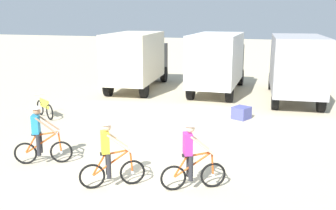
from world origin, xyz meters
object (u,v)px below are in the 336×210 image
(cyclist_cowboy_hat, at_px, (110,156))
(bicycle_spare, at_px, (45,109))
(box_truck_grey_hauler, at_px, (296,65))
(cyclist_orange_shirt, at_px, (40,137))
(box_truck_white_box, at_px, (218,60))
(cyclist_near_camera, at_px, (191,158))
(supply_crate, at_px, (241,113))
(box_truck_cream_rv, at_px, (137,58))

(cyclist_cowboy_hat, relative_size, bicycle_spare, 1.23)
(box_truck_grey_hauler, height_order, cyclist_orange_shirt, box_truck_grey_hauler)
(box_truck_white_box, xyz_separation_m, box_truck_grey_hauler, (4.17, -0.82, 0.00))
(box_truck_grey_hauler, relative_size, cyclist_cowboy_hat, 3.80)
(cyclist_orange_shirt, relative_size, bicycle_spare, 1.23)
(cyclist_orange_shirt, height_order, cyclist_cowboy_hat, same)
(cyclist_near_camera, distance_m, bicycle_spare, 9.22)
(cyclist_orange_shirt, bearing_deg, box_truck_grey_hauler, 57.24)
(supply_crate, bearing_deg, cyclist_near_camera, -93.45)
(box_truck_white_box, xyz_separation_m, bicycle_spare, (-6.21, -7.63, -1.48))
(box_truck_white_box, relative_size, cyclist_cowboy_hat, 3.72)
(box_truck_cream_rv, bearing_deg, supply_crate, -36.15)
(box_truck_cream_rv, bearing_deg, cyclist_cowboy_hat, -71.40)
(cyclist_near_camera, bearing_deg, cyclist_cowboy_hat, -166.49)
(cyclist_cowboy_hat, height_order, supply_crate, cyclist_cowboy_hat)
(box_truck_cream_rv, height_order, supply_crate, box_truck_cream_rv)
(cyclist_orange_shirt, distance_m, supply_crate, 8.63)
(box_truck_cream_rv, relative_size, box_truck_grey_hauler, 1.01)
(box_truck_cream_rv, relative_size, supply_crate, 10.27)
(box_truck_white_box, bearing_deg, box_truck_cream_rv, -175.19)
(cyclist_cowboy_hat, xyz_separation_m, bicycle_spare, (-5.73, 5.42, -0.45))
(cyclist_cowboy_hat, bearing_deg, box_truck_grey_hauler, 69.20)
(box_truck_grey_hauler, relative_size, supply_crate, 10.22)
(cyclist_orange_shirt, xyz_separation_m, cyclist_near_camera, (4.73, -0.35, 0.00))
(box_truck_white_box, bearing_deg, cyclist_orange_shirt, -104.51)
(box_truck_cream_rv, bearing_deg, box_truck_grey_hauler, -2.71)
(cyclist_near_camera, height_order, supply_crate, cyclist_near_camera)
(box_truck_white_box, distance_m, cyclist_near_camera, 12.70)
(box_truck_white_box, xyz_separation_m, cyclist_orange_shirt, (-3.16, -12.21, -1.03))
(box_truck_cream_rv, xyz_separation_m, cyclist_orange_shirt, (1.58, -11.81, -1.03))
(box_truck_grey_hauler, bearing_deg, cyclist_near_camera, -102.48)
(cyclist_orange_shirt, relative_size, cyclist_cowboy_hat, 1.00)
(box_truck_white_box, relative_size, cyclist_orange_shirt, 3.72)
(box_truck_grey_hauler, distance_m, bicycle_spare, 12.50)
(bicycle_spare, xyz_separation_m, supply_crate, (8.22, 2.31, -0.13))
(box_truck_grey_hauler, relative_size, cyclist_orange_shirt, 3.80)
(cyclist_near_camera, bearing_deg, box_truck_cream_rv, 117.40)
(box_truck_cream_rv, relative_size, bicycle_spare, 4.69)
(box_truck_cream_rv, height_order, cyclist_orange_shirt, box_truck_cream_rv)
(box_truck_cream_rv, bearing_deg, box_truck_white_box, 4.81)
(cyclist_near_camera, xyz_separation_m, bicycle_spare, (-7.78, 4.93, -0.45))
(cyclist_orange_shirt, xyz_separation_m, supply_crate, (5.16, 6.88, -0.58))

